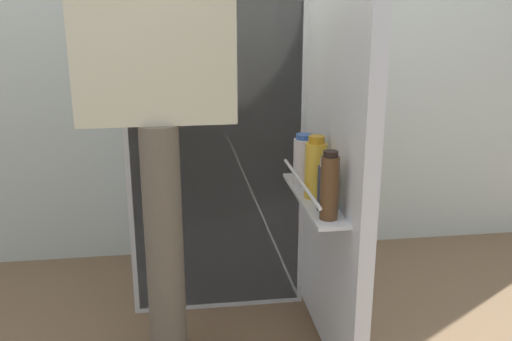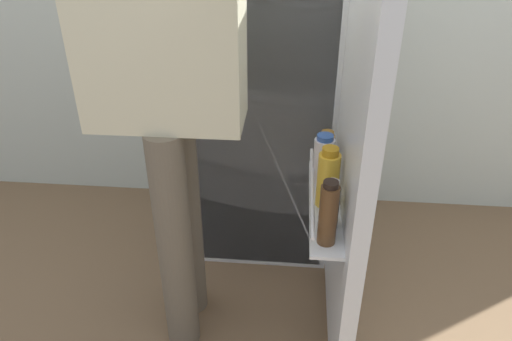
% 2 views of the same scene
% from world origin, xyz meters
% --- Properties ---
extents(refrigerator, '(0.75, 1.26, 1.67)m').
position_xyz_m(refrigerator, '(0.03, 0.48, 0.84)').
color(refrigerator, silver).
rests_on(refrigerator, ground_plane).
extents(person, '(0.57, 0.80, 1.75)m').
position_xyz_m(person, '(-0.19, -0.10, 1.07)').
color(person, '#665B4C').
rests_on(person, ground_plane).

